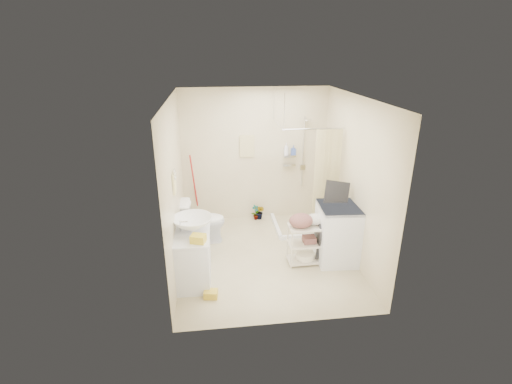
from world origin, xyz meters
TOP-DOWN VIEW (x-y plane):
  - floor at (0.00, 0.00)m, footprint 3.20×3.20m
  - ceiling at (0.00, 0.00)m, footprint 2.80×3.20m
  - wall_back at (0.00, 1.60)m, footprint 2.80×0.04m
  - wall_front at (0.00, -1.60)m, footprint 2.80×0.04m
  - wall_left at (-1.40, 0.00)m, footprint 0.04×3.20m
  - wall_right at (1.40, 0.00)m, footprint 0.04×3.20m
  - vanity at (-1.16, -0.49)m, footprint 0.53×0.92m
  - sink at (-1.15, -0.42)m, footprint 0.59×0.59m
  - counter_basket at (-1.06, -0.80)m, footprint 0.23×0.20m
  - floor_basket at (-0.93, -0.96)m, footprint 0.30×0.25m
  - toilet at (-1.04, 0.69)m, footprint 0.78×0.44m
  - mop at (-1.23, 1.50)m, footprint 0.17×0.17m
  - potted_plant_a at (0.00, 1.46)m, footprint 0.20×0.19m
  - potted_plant_b at (0.09, 1.46)m, footprint 0.21×0.21m
  - hanging_towel at (-0.15, 1.58)m, footprint 0.28×0.03m
  - towel_ring at (-1.38, -0.20)m, footprint 0.04×0.22m
  - tp_holder at (-1.36, 0.05)m, footprint 0.08×0.12m
  - shower at (0.85, 1.05)m, footprint 1.10×1.10m
  - shampoo_bottle_a at (0.60, 1.50)m, footprint 0.12×0.12m
  - shampoo_bottle_b at (0.74, 1.51)m, footprint 0.09×0.09m
  - washing_machine at (1.14, -0.21)m, footprint 0.69×0.71m
  - laundry_rack at (0.61, -0.23)m, footprint 0.58×0.35m
  - ironing_board at (1.05, -0.14)m, footprint 0.39×0.16m

SIDE VIEW (x-z plane):
  - floor at x=0.00m, z-range 0.00..0.00m
  - floor_basket at x=-0.93m, z-range 0.00..0.15m
  - potted_plant_b at x=0.09m, z-range 0.00..0.30m
  - potted_plant_a at x=0.00m, z-range 0.00..0.32m
  - laundry_rack at x=0.61m, z-range 0.00..0.79m
  - toilet at x=-1.04m, z-range 0.00..0.79m
  - vanity at x=-1.16m, z-range 0.00..0.80m
  - washing_machine at x=1.14m, z-range 0.00..0.96m
  - ironing_board at x=1.05m, z-range 0.00..1.34m
  - mop at x=-1.23m, z-range 0.00..1.41m
  - tp_holder at x=-1.36m, z-range 0.65..0.79m
  - counter_basket at x=-1.06m, z-range 0.80..0.90m
  - sink at x=-1.15m, z-range 0.80..1.00m
  - shower at x=0.85m, z-range 0.00..2.10m
  - wall_back at x=0.00m, z-range 0.00..2.60m
  - wall_front at x=0.00m, z-range 0.00..2.60m
  - wall_left at x=-1.40m, z-range 0.00..2.60m
  - wall_right at x=1.40m, z-range 0.00..2.60m
  - shampoo_bottle_b at x=0.74m, z-range 1.32..1.50m
  - shampoo_bottle_a at x=0.60m, z-range 1.32..1.56m
  - towel_ring at x=-1.38m, z-range 1.30..1.64m
  - hanging_towel at x=-0.15m, z-range 1.29..1.71m
  - ceiling at x=0.00m, z-range 2.58..2.62m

